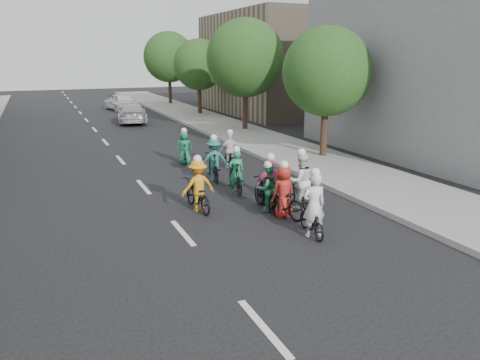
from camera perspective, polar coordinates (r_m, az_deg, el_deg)
ground at (r=12.91m, az=-7.01°, el=-6.40°), size 120.00×120.00×0.00m
sidewalk_right at (r=24.79m, az=4.19°, el=4.21°), size 4.00×80.00×0.15m
curb_right at (r=23.96m, az=0.04°, el=3.92°), size 0.18×80.00×0.18m
bldg_ne at (r=25.45m, az=26.56°, el=11.90°), size 10.00×14.00×8.00m
bldg_se at (r=40.48m, az=5.25°, el=13.94°), size 10.00×14.00×8.00m
tree_r_0 at (r=21.85m, az=10.53°, el=12.84°), size 4.00×4.00×5.97m
tree_r_1 at (r=29.75m, az=0.64°, el=14.65°), size 4.80×4.80×6.93m
tree_r_2 at (r=38.15m, az=-5.04°, el=13.83°), size 4.00×4.00×5.97m
tree_r_3 at (r=46.77m, az=-8.67°, el=14.60°), size 4.80×4.80×6.93m
cyclist_0 at (r=12.59m, az=8.82°, el=-4.09°), size 0.74×1.58×1.88m
cyclist_1 at (r=14.41m, az=3.29°, el=-1.41°), size 0.73×1.84×1.61m
cyclist_2 at (r=14.49m, az=-5.18°, el=-1.26°), size 1.09×1.89×1.77m
cyclist_3 at (r=14.45m, az=3.61°, el=-1.17°), size 1.00×1.63×1.83m
cyclist_4 at (r=13.97m, az=5.18°, el=-2.05°), size 1.04×2.04×1.73m
cyclist_5 at (r=16.35m, az=-0.54°, el=0.55°), size 0.81×1.89×1.67m
cyclist_6 at (r=14.85m, az=7.30°, el=-0.71°), size 0.87×1.55×1.90m
cyclist_7 at (r=17.92m, az=-3.22°, el=2.10°), size 1.16×1.88×1.81m
cyclist_8 at (r=20.09m, az=-1.28°, el=3.15°), size 0.94×1.81×1.66m
cyclist_9 at (r=20.90m, az=-6.82°, el=3.60°), size 0.78×1.57×1.62m
follow_car_lead at (r=34.55m, az=-13.02°, el=7.97°), size 2.71×5.09×1.40m
follow_car_trail at (r=42.85m, az=-14.43°, el=9.24°), size 2.62×4.68×1.50m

